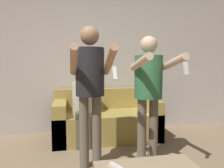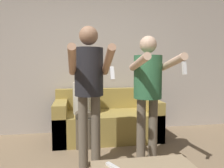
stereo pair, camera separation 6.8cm
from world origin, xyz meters
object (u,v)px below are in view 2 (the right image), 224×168
(person_standing_left, at_px, (89,81))
(person_standing_right, at_px, (148,85))
(couch, at_px, (107,121))
(person_seated, at_px, (83,101))
(remote_far, at_px, (113,166))

(person_standing_left, relative_size, person_standing_right, 1.06)
(couch, relative_size, person_seated, 1.43)
(couch, xyz_separation_m, person_standing_right, (0.35, -1.03, 0.69))
(person_standing_left, bearing_deg, person_seated, 92.45)
(person_standing_right, bearing_deg, person_standing_left, 179.89)
(person_standing_left, xyz_separation_m, remote_far, (0.14, -0.75, -0.67))
(person_seated, bearing_deg, remote_far, -83.70)
(person_standing_right, bearing_deg, person_seated, 130.74)
(person_standing_left, height_order, remote_far, person_standing_left)
(couch, height_order, remote_far, couch)
(couch, relative_size, person_standing_right, 1.08)
(person_standing_left, bearing_deg, remote_far, -79.34)
(couch, relative_size, person_standing_left, 1.02)
(remote_far, bearing_deg, person_standing_left, 100.66)
(couch, bearing_deg, person_seated, -156.55)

